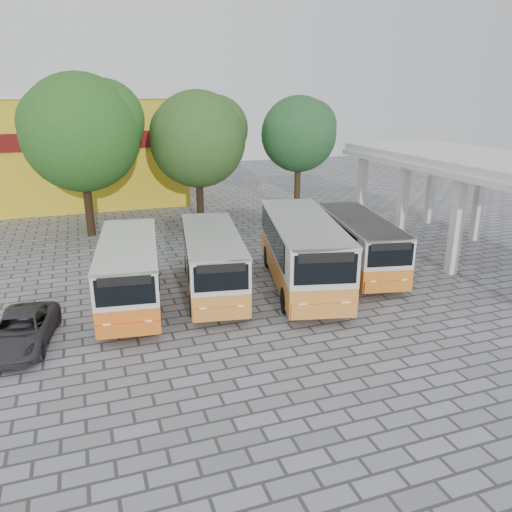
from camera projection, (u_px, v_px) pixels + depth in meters
name	position (u px, v px, depth m)	size (l,w,h in m)	color
ground	(323.00, 309.00, 20.43)	(90.00, 90.00, 0.00)	slate
terminal_shelter	(475.00, 164.00, 25.77)	(6.80, 15.80, 5.40)	silver
shophouse_block	(49.00, 150.00, 38.96)	(20.40, 10.40, 8.30)	gold
bus_far_left	(129.00, 268.00, 20.51)	(3.22, 7.79, 2.72)	orange
bus_centre_left	(212.00, 258.00, 21.76)	(3.48, 7.82, 2.71)	orange
bus_centre_right	(302.00, 248.00, 22.32)	(4.57, 9.18, 3.15)	orange
bus_far_right	(360.00, 241.00, 24.35)	(3.60, 7.75, 2.67)	orange
tree_left	(82.00, 129.00, 29.04)	(7.20, 6.86, 9.63)	black
tree_middle	(199.00, 136.00, 32.18)	(6.51, 6.20, 8.65)	black
tree_right	(299.00, 132.00, 33.08)	(5.24, 4.99, 8.30)	#3B2B17
parked_car	(21.00, 330.00, 17.36)	(1.94, 4.21, 1.17)	#323136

